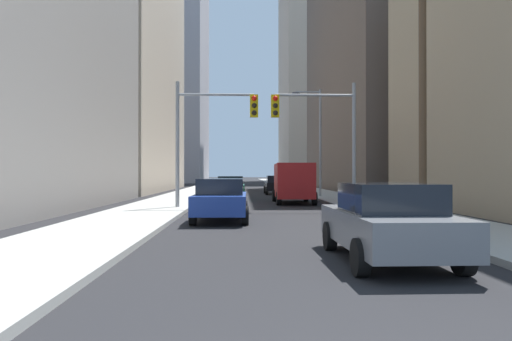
% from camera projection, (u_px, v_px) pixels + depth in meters
% --- Properties ---
extents(sidewalk_left, '(3.38, 160.00, 0.15)m').
position_uv_depth(sidewalk_left, '(204.00, 188.00, 52.14)').
color(sidewalk_left, '#9E9E99').
rests_on(sidewalk_left, ground).
extents(sidewalk_right, '(3.38, 160.00, 0.15)m').
position_uv_depth(sidewalk_right, '(299.00, 188.00, 52.48)').
color(sidewalk_right, '#9E9E99').
rests_on(sidewalk_right, ground).
extents(cargo_van_red, '(2.19, 5.28, 2.26)m').
position_uv_depth(cargo_van_red, '(293.00, 181.00, 26.97)').
color(cargo_van_red, maroon).
rests_on(cargo_van_red, ground).
extents(sedan_grey, '(1.95, 4.22, 1.52)m').
position_uv_depth(sedan_grey, '(387.00, 222.00, 9.16)').
color(sedan_grey, slate).
rests_on(sedan_grey, ground).
extents(sedan_blue, '(1.95, 4.23, 1.52)m').
position_uv_depth(sedan_blue, '(221.00, 200.00, 16.89)').
color(sedan_blue, navy).
rests_on(sedan_blue, ground).
extents(sedan_green, '(1.95, 4.21, 1.52)m').
position_uv_depth(sedan_green, '(231.00, 188.00, 31.07)').
color(sedan_green, '#195938').
rests_on(sedan_green, ground).
extents(sedan_black, '(1.95, 4.21, 1.52)m').
position_uv_depth(sedan_black, '(276.00, 185.00, 38.67)').
color(sedan_black, black).
rests_on(sedan_black, ground).
extents(traffic_signal_near_left, '(3.86, 0.44, 6.00)m').
position_uv_depth(traffic_signal_near_left, '(213.00, 123.00, 22.11)').
color(traffic_signal_near_left, gray).
rests_on(traffic_signal_near_left, ground).
extents(traffic_signal_near_right, '(4.02, 0.44, 6.00)m').
position_uv_depth(traffic_signal_near_right, '(318.00, 124.00, 22.28)').
color(traffic_signal_near_right, gray).
rests_on(traffic_signal_near_right, ground).
extents(utility_pole_right, '(2.20, 0.28, 10.27)m').
position_uv_depth(utility_pole_right, '(423.00, 74.00, 17.64)').
color(utility_pole_right, brown).
rests_on(utility_pole_right, ground).
extents(street_lamp_right, '(2.04, 0.32, 7.50)m').
position_uv_depth(street_lamp_right, '(316.00, 133.00, 32.44)').
color(street_lamp_right, gray).
rests_on(street_lamp_right, ground).
extents(building_left_mid_office, '(15.53, 25.73, 25.59)m').
position_uv_depth(building_left_mid_office, '(90.00, 61.00, 46.65)').
color(building_left_mid_office, '#B7A893').
rests_on(building_left_mid_office, ground).
extents(building_left_far_tower, '(19.37, 22.71, 56.72)m').
position_uv_depth(building_left_far_tower, '(154.00, 33.00, 89.72)').
color(building_left_far_tower, '#93939E').
rests_on(building_left_far_tower, ground).
extents(building_right_mid_block, '(19.86, 29.30, 25.69)m').
position_uv_depth(building_right_mid_block, '(425.00, 63.00, 47.83)').
color(building_right_mid_block, '#66564C').
rests_on(building_right_mid_block, ground).
extents(building_right_far_highrise, '(22.55, 23.32, 55.08)m').
position_uv_depth(building_right_far_highrise, '(338.00, 46.00, 96.05)').
color(building_right_far_highrise, '#B7A893').
rests_on(building_right_far_highrise, ground).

